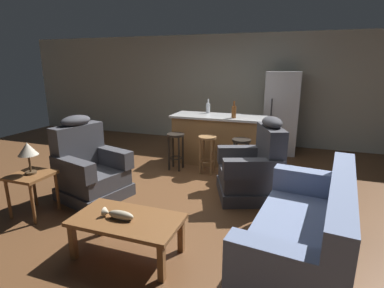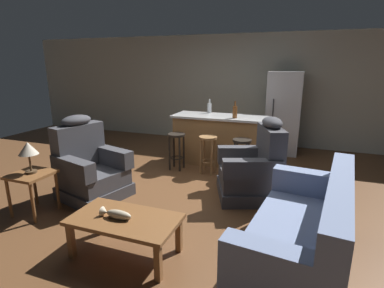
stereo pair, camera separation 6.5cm
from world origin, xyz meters
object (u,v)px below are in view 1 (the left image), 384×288
bar_stool_middle (207,148)px  bottle_short_amber (208,108)px  table_lamp (28,151)px  kitchen_island (218,139)px  couch (306,235)px  refrigerator (282,113)px  bar_stool_right (241,151)px  recliner_near_island (254,169)px  fish_figurine (118,215)px  bottle_tall_green (234,112)px  end_table (31,181)px  bar_stool_left (176,145)px  recliner_near_lamp (89,169)px  coffee_table (127,223)px

bar_stool_middle → bottle_short_amber: bearing=106.0°
table_lamp → bar_stool_middle: table_lamp is taller
kitchen_island → couch: bearing=-60.2°
refrigerator → bottle_short_amber: refrigerator is taller
kitchen_island → bar_stool_right: (0.57, -0.63, -0.01)m
recliner_near_island → kitchen_island: 1.62m
table_lamp → bar_stool_right: table_lamp is taller
kitchen_island → table_lamp: bearing=-121.0°
bar_stool_middle → refrigerator: bearing=58.3°
fish_figurine → bottle_tall_green: bearing=80.9°
couch → bottle_tall_green: (-1.28, 2.65, 0.73)m
end_table → refrigerator: 4.96m
kitchen_island → bar_stool_left: (-0.64, -0.63, -0.01)m
bar_stool_middle → bar_stool_right: (0.61, 0.00, 0.00)m
end_table → bottle_short_amber: 3.47m
fish_figurine → refrigerator: bearing=74.1°
bar_stool_left → bar_stool_middle: same height
recliner_near_lamp → bottle_tall_green: 2.70m
bar_stool_left → bar_stool_middle: 0.61m
refrigerator → coffee_table: bearing=-105.2°
recliner_near_island → bar_stool_right: recliner_near_island is taller
recliner_near_lamp → bottle_tall_green: bottle_tall_green is taller
recliner_near_lamp → kitchen_island: bearing=73.0°
recliner_near_lamp → refrigerator: (2.48, 3.35, 0.46)m
coffee_table → bottle_short_amber: (-0.19, 3.46, 0.69)m
bar_stool_middle → fish_figurine: bearing=-93.0°
fish_figurine → couch: size_ratio=0.17×
bottle_short_amber → bar_stool_middle: bearing=-74.0°
fish_figurine → table_lamp: size_ratio=0.83×
bar_stool_middle → end_table: bearing=-127.0°
bar_stool_left → bottle_tall_green: 1.23m
recliner_near_lamp → bottle_tall_green: bearing=65.2°
end_table → bar_stool_middle: size_ratio=0.82×
coffee_table → table_lamp: bearing=167.4°
kitchen_island → bar_stool_middle: bearing=-93.2°
kitchen_island → recliner_near_island: bearing=-56.3°
end_table → refrigerator: refrigerator is taller
recliner_near_island → bottle_tall_green: (-0.57, 1.19, 0.65)m
refrigerator → bottle_tall_green: size_ratio=5.67×
bar_stool_middle → bar_stool_right: size_ratio=1.00×
end_table → table_lamp: (0.00, 0.01, 0.41)m
recliner_near_lamp → bottle_short_amber: (1.09, 2.40, 0.63)m
bar_stool_right → kitchen_island: bearing=132.2°
fish_figurine → bottle_short_amber: bearing=91.9°
bottle_short_amber → fish_figurine: bearing=-88.1°
coffee_table → bottle_tall_green: size_ratio=3.54×
table_lamp → end_table: bearing=-101.4°
bar_stool_right → bar_stool_middle: bearing=180.0°
bottle_short_amber → recliner_near_island: bearing=-53.3°
fish_figurine → refrigerator: size_ratio=0.19×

